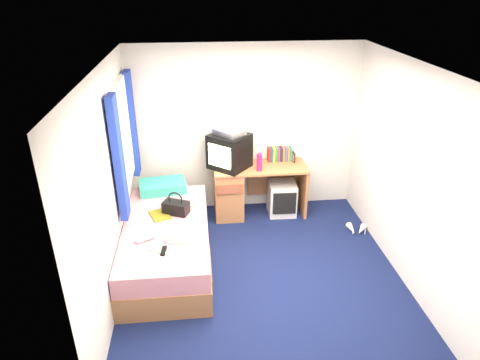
{
  "coord_description": "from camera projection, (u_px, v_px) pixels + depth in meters",
  "views": [
    {
      "loc": [
        -0.67,
        -4.01,
        3.18
      ],
      "look_at": [
        -0.18,
        0.7,
        0.9
      ],
      "focal_mm": 32.0,
      "sensor_mm": 36.0,
      "label": 1
    }
  ],
  "objects": [
    {
      "name": "magazine",
      "position": [
        160.0,
        215.0,
        5.19
      ],
      "size": [
        0.3,
        0.34,
        0.01
      ],
      "primitive_type": "cube",
      "rotation": [
        0.0,
        0.0,
        0.37
      ],
      "color": "gold",
      "rests_on": "bed"
    },
    {
      "name": "handbag",
      "position": [
        176.0,
        207.0,
        5.21
      ],
      "size": [
        0.35,
        0.28,
        0.29
      ],
      "rotation": [
        0.0,
        0.0,
        -0.41
      ],
      "color": "black",
      "rests_on": "bed"
    },
    {
      "name": "ground",
      "position": [
        261.0,
        273.0,
        5.04
      ],
      "size": [
        3.4,
        3.4,
        0.0
      ],
      "primitive_type": "plane",
      "color": "#0C1438",
      "rests_on": "ground"
    },
    {
      "name": "aerosol_can",
      "position": [
        249.0,
        159.0,
        5.98
      ],
      "size": [
        0.07,
        0.07,
        0.2
      ],
      "primitive_type": "cylinder",
      "rotation": [
        0.0,
        0.0,
        0.32
      ],
      "color": "silver",
      "rests_on": "desk"
    },
    {
      "name": "desk",
      "position": [
        241.0,
        188.0,
        6.14
      ],
      "size": [
        1.3,
        0.55,
        0.75
      ],
      "color": "#A97146",
      "rests_on": "ground"
    },
    {
      "name": "white_heels",
      "position": [
        356.0,
        229.0,
        5.84
      ],
      "size": [
        0.27,
        0.26,
        0.09
      ],
      "color": "white",
      "rests_on": "ground"
    },
    {
      "name": "bed",
      "position": [
        167.0,
        244.0,
        5.13
      ],
      "size": [
        1.01,
        2.0,
        0.54
      ],
      "color": "#A97146",
      "rests_on": "ground"
    },
    {
      "name": "pillow",
      "position": [
        163.0,
        186.0,
        5.76
      ],
      "size": [
        0.65,
        0.46,
        0.13
      ],
      "primitive_type": "cube",
      "rotation": [
        0.0,
        0.0,
        0.13
      ],
      "color": "#1B71B1",
      "rests_on": "bed"
    },
    {
      "name": "window_assembly",
      "position": [
        124.0,
        139.0,
        5.09
      ],
      "size": [
        0.11,
        1.42,
        1.4
      ],
      "color": "silver",
      "rests_on": "room_shell"
    },
    {
      "name": "remote_control",
      "position": [
        164.0,
        251.0,
        4.51
      ],
      "size": [
        0.07,
        0.16,
        0.02
      ],
      "primitive_type": "cube",
      "rotation": [
        0.0,
        0.0,
        -0.1
      ],
      "color": "black",
      "rests_on": "bed"
    },
    {
      "name": "crt_tv",
      "position": [
        229.0,
        151.0,
        5.87
      ],
      "size": [
        0.66,
        0.65,
        0.48
      ],
      "rotation": [
        0.0,
        0.0,
        -0.71
      ],
      "color": "black",
      "rests_on": "desk"
    },
    {
      "name": "towel",
      "position": [
        181.0,
        235.0,
        4.72
      ],
      "size": [
        0.33,
        0.29,
        0.09
      ],
      "primitive_type": "cube",
      "rotation": [
        0.0,
        0.0,
        -0.21
      ],
      "color": "silver",
      "rests_on": "bed"
    },
    {
      "name": "room_shell",
      "position": [
        265.0,
        160.0,
        4.41
      ],
      "size": [
        3.4,
        3.4,
        3.4
      ],
      "color": "white",
      "rests_on": "ground"
    },
    {
      "name": "storage_cube",
      "position": [
        282.0,
        198.0,
        6.23
      ],
      "size": [
        0.4,
        0.4,
        0.48
      ],
      "primitive_type": "cube",
      "rotation": [
        0.0,
        0.0,
        -0.03
      ],
      "color": "silver",
      "rests_on": "ground"
    },
    {
      "name": "book_row",
      "position": [
        280.0,
        154.0,
        6.15
      ],
      "size": [
        0.34,
        0.13,
        0.2
      ],
      "color": "maroon",
      "rests_on": "desk"
    },
    {
      "name": "vcr",
      "position": [
        229.0,
        132.0,
        5.76
      ],
      "size": [
        0.47,
        0.48,
        0.07
      ],
      "primitive_type": "cube",
      "rotation": [
        0.0,
        0.0,
        -0.84
      ],
      "color": "#B6B6B9",
      "rests_on": "crt_tv"
    },
    {
      "name": "pink_water_bottle",
      "position": [
        259.0,
        163.0,
        5.82
      ],
      "size": [
        0.08,
        0.08,
        0.23
      ],
      "primitive_type": "cylinder",
      "rotation": [
        0.0,
        0.0,
        0.02
      ],
      "color": "#E21F58",
      "rests_on": "desk"
    },
    {
      "name": "colour_swatch_fan",
      "position": [
        159.0,
        251.0,
        4.52
      ],
      "size": [
        0.22,
        0.17,
        0.01
      ],
      "primitive_type": "cube",
      "rotation": [
        0.0,
        0.0,
        -0.55
      ],
      "color": "yellow",
      "rests_on": "bed"
    },
    {
      "name": "picture_frame",
      "position": [
        294.0,
        157.0,
        6.13
      ],
      "size": [
        0.02,
        0.12,
        0.14
      ],
      "primitive_type": "cube",
      "rotation": [
        0.0,
        0.0,
        0.03
      ],
      "color": "black",
      "rests_on": "desk"
    },
    {
      "name": "water_bottle",
      "position": [
        145.0,
        238.0,
        4.69
      ],
      "size": [
        0.21,
        0.16,
        0.07
      ],
      "primitive_type": "cylinder",
      "rotation": [
        0.0,
        1.57,
        0.54
      ],
      "color": "silver",
      "rests_on": "bed"
    }
  ]
}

